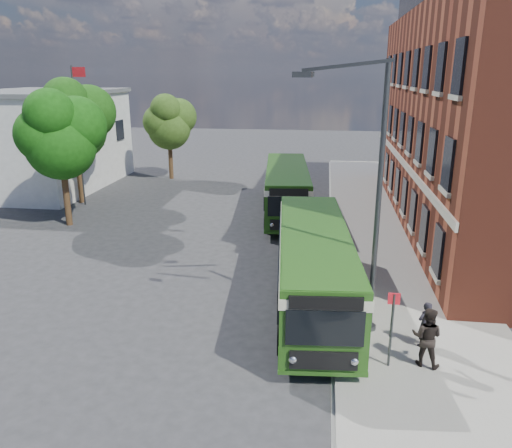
# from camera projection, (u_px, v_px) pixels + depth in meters

# --- Properties ---
(ground) EXTENTS (120.00, 120.00, 0.00)m
(ground) POSITION_uv_depth(u_px,v_px,m) (231.00, 299.00, 19.79)
(ground) COLOR #2C2C2E
(ground) RESTS_ON ground
(pavement) EXTENTS (6.00, 48.00, 0.15)m
(pavement) POSITION_uv_depth(u_px,v_px,m) (389.00, 240.00, 26.42)
(pavement) COLOR gray
(pavement) RESTS_ON ground
(kerb_line) EXTENTS (0.12, 48.00, 0.01)m
(kerb_line) POSITION_uv_depth(u_px,v_px,m) (331.00, 239.00, 26.85)
(kerb_line) COLOR beige
(kerb_line) RESTS_ON ground
(white_building) EXTENTS (9.40, 13.40, 7.30)m
(white_building) POSITION_uv_depth(u_px,v_px,m) (43.00, 139.00, 38.14)
(white_building) COLOR beige
(white_building) RESTS_ON ground
(flagpole) EXTENTS (0.95, 0.10, 9.00)m
(flagpole) POSITION_uv_depth(u_px,v_px,m) (78.00, 131.00, 32.30)
(flagpole) COLOR #343739
(flagpole) RESTS_ON ground
(street_lamp) EXTENTS (2.96, 2.38, 9.00)m
(street_lamp) POSITION_uv_depth(u_px,v_px,m) (367.00, 198.00, 15.86)
(street_lamp) COLOR #343739
(street_lamp) RESTS_ON ground
(bus_stop_sign) EXTENTS (0.35, 0.08, 2.52)m
(bus_stop_sign) POSITION_uv_depth(u_px,v_px,m) (392.00, 325.00, 14.63)
(bus_stop_sign) COLOR #343739
(bus_stop_sign) RESTS_ON ground
(bus_front) EXTENTS (3.44, 10.93, 3.02)m
(bus_front) POSITION_uv_depth(u_px,v_px,m) (314.00, 261.00, 18.66)
(bus_front) COLOR #255316
(bus_front) RESTS_ON ground
(bus_rear) EXTENTS (3.57, 11.07, 3.02)m
(bus_rear) POSITION_uv_depth(u_px,v_px,m) (287.00, 186.00, 30.93)
(bus_rear) COLOR #225013
(bus_rear) RESTS_ON ground
(pedestrian_a) EXTENTS (0.67, 0.61, 1.53)m
(pedestrian_a) POSITION_uv_depth(u_px,v_px,m) (425.00, 324.00, 15.89)
(pedestrian_a) COLOR black
(pedestrian_a) RESTS_ON pavement
(pedestrian_b) EXTENTS (1.09, 0.97, 1.86)m
(pedestrian_b) POSITION_uv_depth(u_px,v_px,m) (427.00, 337.00, 14.82)
(pedestrian_b) COLOR black
(pedestrian_b) RESTS_ON pavement
(tree_left) EXTENTS (4.63, 4.40, 7.82)m
(tree_left) POSITION_uv_depth(u_px,v_px,m) (60.00, 134.00, 27.70)
(tree_left) COLOR #3B2615
(tree_left) RESTS_ON ground
(tree_mid) EXTENTS (4.93, 4.69, 8.32)m
(tree_mid) POSITION_uv_depth(u_px,v_px,m) (74.00, 119.00, 32.67)
(tree_mid) COLOR #3B2615
(tree_mid) RESTS_ON ground
(tree_right) EXTENTS (4.13, 3.93, 6.97)m
(tree_right) POSITION_uv_depth(u_px,v_px,m) (169.00, 122.00, 40.57)
(tree_right) COLOR #3B2615
(tree_right) RESTS_ON ground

